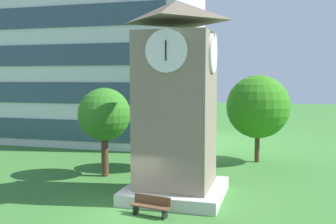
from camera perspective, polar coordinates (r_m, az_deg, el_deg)
name	(u,v)px	position (r m, az deg, el deg)	size (l,w,h in m)	color
ground_plane	(127,216)	(17.93, -6.06, -14.86)	(160.00, 160.00, 0.00)	#3D7A33
office_building	(91,26)	(40.58, -11.23, 12.19)	(20.83, 12.85, 22.40)	silver
clock_tower	(176,111)	(19.69, 1.21, 0.13)	(4.85, 4.85, 9.91)	gray
park_bench	(151,206)	(17.72, -2.53, -13.50)	(1.86, 0.80, 0.88)	brown
tree_near_tower	(258,107)	(28.64, 13.01, 0.75)	(4.53, 4.53, 6.28)	#513823
tree_streetside	(168,107)	(25.57, 0.04, 0.80)	(3.23, 3.23, 5.85)	#513823
tree_by_building	(104,115)	(24.20, -9.29, -0.39)	(3.23, 3.23, 5.48)	#513823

